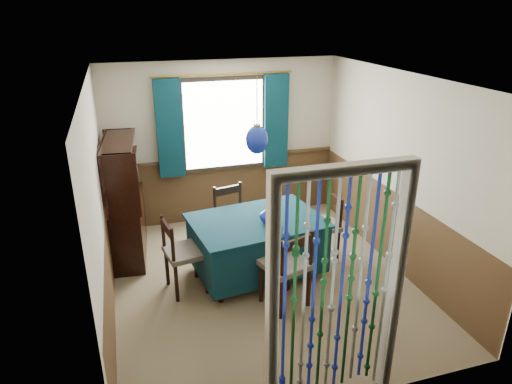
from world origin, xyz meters
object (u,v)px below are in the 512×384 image
object	(u,v)px
sideboard	(126,216)
pendant_lamp	(257,139)
chair_left	(183,253)
vase_sideboard	(127,185)
bowl_shelf	(127,184)
vase_table	(269,215)
dining_table	(257,243)
chair_near	(287,266)
chair_right	(323,225)
chair_far	(233,218)

from	to	relation	value
sideboard	pendant_lamp	bearing A→B (deg)	-27.88
chair_left	vase_sideboard	world-z (taller)	vase_sideboard
bowl_shelf	vase_sideboard	world-z (taller)	bowl_shelf
sideboard	vase_table	world-z (taller)	sideboard
dining_table	vase_table	distance (m)	0.47
chair_near	vase_sideboard	xyz separation A→B (m)	(-1.62, 2.02, 0.40)
pendant_lamp	dining_table	bearing A→B (deg)	-63.43
bowl_shelf	vase_table	bearing A→B (deg)	-27.82
chair_near	sideboard	xyz separation A→B (m)	(-1.68, 1.75, 0.06)
chair_near	chair_left	size ratio (longest dim) A/B	1.02
chair_near	sideboard	bearing A→B (deg)	115.92
chair_near	pendant_lamp	xyz separation A→B (m)	(-0.13, 0.75, 1.27)
chair_right	bowl_shelf	bearing A→B (deg)	78.03
sideboard	chair_right	bearing A→B (deg)	-13.97
bowl_shelf	chair_left	bearing A→B (deg)	-56.06
dining_table	chair_right	bearing A→B (deg)	0.82
chair_near	sideboard	world-z (taller)	sideboard
chair_near	chair_far	xyz separation A→B (m)	(-0.27, 1.41, -0.01)
pendant_lamp	chair_left	bearing A→B (deg)	-174.17
vase_sideboard	bowl_shelf	bearing A→B (deg)	-90.00
chair_right	bowl_shelf	xyz separation A→B (m)	(-2.47, 0.58, 0.66)
dining_table	chair_right	distance (m)	0.99
vase_table	bowl_shelf	size ratio (longest dim) A/B	1.00
pendant_lamp	bowl_shelf	xyz separation A→B (m)	(-1.49, 0.71, -0.64)
pendant_lamp	vase_sideboard	size ratio (longest dim) A/B	4.53
dining_table	vase_sideboard	distance (m)	2.02
chair_far	chair_right	bearing A→B (deg)	142.38
chair_left	pendant_lamp	distance (m)	1.60
chair_left	vase_sideboard	size ratio (longest dim) A/B	4.91
chair_left	bowl_shelf	world-z (taller)	bowl_shelf
sideboard	vase_sideboard	bearing A→B (deg)	82.44
bowl_shelf	chair_near	bearing A→B (deg)	-42.10
chair_left	pendant_lamp	xyz separation A→B (m)	(0.95, 0.10, 1.28)
dining_table	chair_far	distance (m)	0.68
chair_near	chair_right	bearing A→B (deg)	28.27
vase_table	vase_sideboard	size ratio (longest dim) A/B	1.13
dining_table	chair_far	world-z (taller)	chair_far
pendant_lamp	chair_right	bearing A→B (deg)	7.90
chair_right	vase_table	distance (m)	0.98
sideboard	chair_far	bearing A→B (deg)	-8.73
chair_far	pendant_lamp	bearing A→B (deg)	89.44
pendant_lamp	chair_near	bearing A→B (deg)	-80.44
dining_table	pendant_lamp	size ratio (longest dim) A/B	1.95
vase_sideboard	chair_left	bearing A→B (deg)	-68.25
dining_table	chair_near	world-z (taller)	chair_near
chair_left	sideboard	bearing A→B (deg)	-160.66
sideboard	bowl_shelf	world-z (taller)	sideboard
chair_right	vase_sideboard	xyz separation A→B (m)	(-2.47, 1.14, 0.43)
bowl_shelf	vase_sideboard	xyz separation A→B (m)	(0.00, 0.56, -0.23)
sideboard	bowl_shelf	size ratio (longest dim) A/B	7.47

